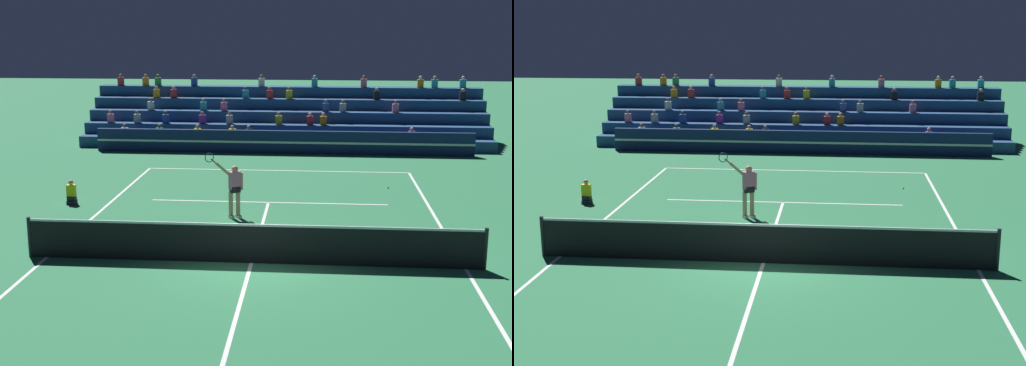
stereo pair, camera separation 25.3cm
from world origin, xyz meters
TOP-DOWN VIEW (x-y plane):
  - ground_plane at (0.00, 0.00)m, footprint 120.00×120.00m
  - court_lines at (0.00, 0.00)m, footprint 11.10×23.90m
  - tennis_net at (0.00, 0.00)m, footprint 12.00×0.10m
  - sponsor_banner_wall at (0.00, 15.95)m, footprint 18.00×0.26m
  - bleacher_stand at (-0.01, 19.76)m, footprint 20.51×4.75m
  - ball_kid_courtside at (-6.78, 5.65)m, footprint 0.30×0.36m
  - tennis_player at (-0.97, 4.33)m, footprint 1.17×0.78m
  - tennis_ball at (4.36, 8.94)m, footprint 0.07×0.07m

SIDE VIEW (x-z plane):
  - ground_plane at x=0.00m, z-range 0.00..0.00m
  - court_lines at x=0.00m, z-range 0.00..0.01m
  - tennis_ball at x=4.36m, z-range 0.00..0.07m
  - ball_kid_courtside at x=-6.78m, z-range -0.09..0.75m
  - tennis_net at x=0.00m, z-range -0.01..1.09m
  - sponsor_banner_wall at x=0.00m, z-range 0.00..1.10m
  - tennis_player at x=-0.97m, z-range -0.15..2.11m
  - bleacher_stand at x=-0.01m, z-range -0.67..2.71m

